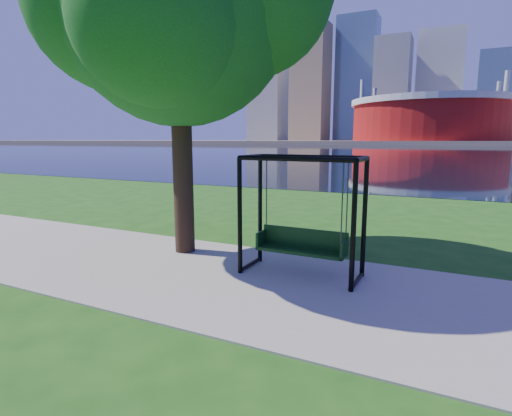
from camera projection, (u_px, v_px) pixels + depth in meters
The scene contains 8 objects.
ground at pixel (266, 274), 7.40m from camera, with size 900.00×900.00×0.00m, color #1E5114.
path at pixel (254, 282), 6.95m from camera, with size 120.00×4.00×0.03m, color #9E937F.
river at pixel (439, 150), 97.71m from camera, with size 900.00×180.00×0.02m, color black.
far_bank at pixel (449, 142), 278.16m from camera, with size 900.00×228.00×2.00m, color #937F60.
stadium at pixel (429, 118), 217.40m from camera, with size 83.00×83.00×32.00m.
skyline at pixel (446, 93), 285.99m from camera, with size 392.00×66.00×96.50m.
swing at pixel (302, 219), 7.17m from camera, with size 2.15×0.94×2.19m.
park_tree at pixel (177, 2), 8.07m from camera, with size 6.04×5.45×7.50m.
Camera 1 is at (2.95, -6.44, 2.46)m, focal length 28.00 mm.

